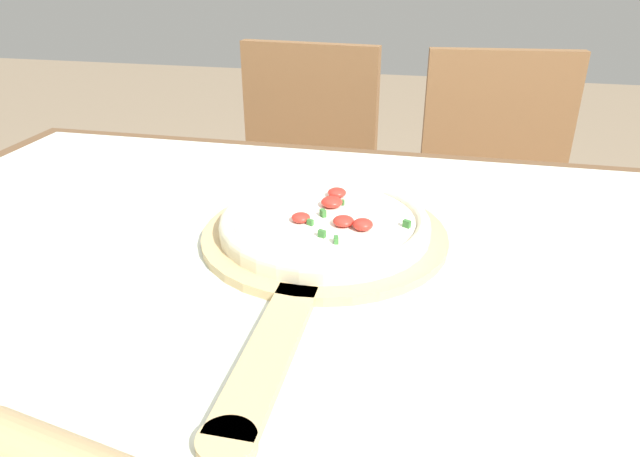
# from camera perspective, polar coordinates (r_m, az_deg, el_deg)

# --- Properties ---
(dining_table) EXTENTS (1.48, 0.95, 0.74)m
(dining_table) POSITION_cam_1_polar(r_m,az_deg,el_deg) (0.77, 1.49, -10.12)
(dining_table) COLOR brown
(dining_table) RESTS_ON ground_plane
(towel_cloth) EXTENTS (1.40, 0.87, 0.00)m
(towel_cloth) POSITION_cam_1_polar(r_m,az_deg,el_deg) (0.71, 1.58, -3.84)
(towel_cloth) COLOR silver
(towel_cloth) RESTS_ON dining_table
(pizza_peel) EXTENTS (0.33, 0.56, 0.01)m
(pizza_peel) POSITION_cam_1_polar(r_m,az_deg,el_deg) (0.75, 0.01, -1.62)
(pizza_peel) COLOR tan
(pizza_peel) RESTS_ON towel_cloth
(pizza) EXTENTS (0.28, 0.28, 0.03)m
(pizza) POSITION_cam_1_polar(r_m,az_deg,el_deg) (0.76, 0.50, 0.64)
(pizza) COLOR beige
(pizza) RESTS_ON pizza_peel
(chair_left) EXTENTS (0.43, 0.43, 0.88)m
(chair_left) POSITION_cam_1_polar(r_m,az_deg,el_deg) (1.59, -1.98, 4.20)
(chair_left) COLOR brown
(chair_left) RESTS_ON ground_plane
(chair_right) EXTENTS (0.44, 0.44, 0.88)m
(chair_right) POSITION_cam_1_polar(r_m,az_deg,el_deg) (1.55, 16.98, 2.47)
(chair_right) COLOR brown
(chair_right) RESTS_ON ground_plane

